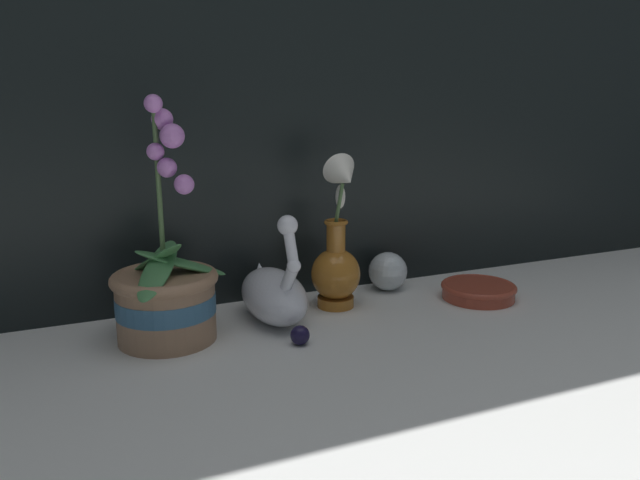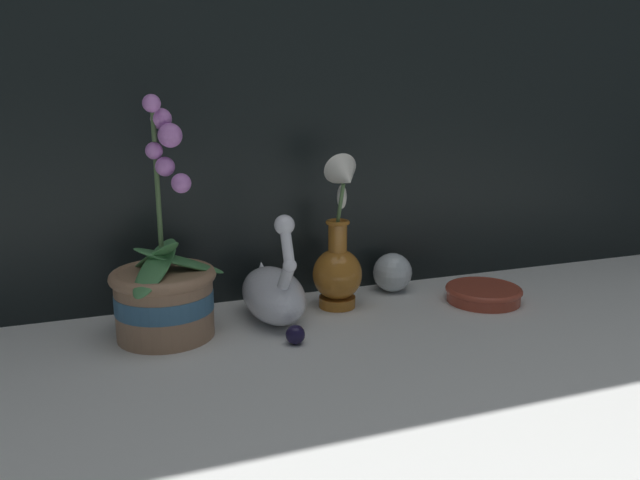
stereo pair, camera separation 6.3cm
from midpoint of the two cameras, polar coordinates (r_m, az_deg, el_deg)
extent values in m
plane|color=silver|center=(1.05, 3.19, -9.02)|extent=(2.80, 2.80, 0.00)
cylinder|color=#9E7556|center=(1.06, -15.55, -5.92)|extent=(0.16, 0.16, 0.11)
cylinder|color=#386689|center=(1.06, -15.57, -5.63)|extent=(0.16, 0.16, 0.03)
torus|color=#9E7556|center=(1.05, -15.71, -3.41)|extent=(0.17, 0.17, 0.02)
cylinder|color=#4C6B3D|center=(1.02, -16.22, 4.30)|extent=(0.01, 0.02, 0.27)
ellipsoid|color=#427F47|center=(1.05, -14.26, -2.08)|extent=(0.15, 0.06, 0.06)
ellipsoid|color=#427F47|center=(1.07, -16.56, -1.91)|extent=(0.10, 0.16, 0.09)
ellipsoid|color=#427F47|center=(1.02, -16.31, -2.62)|extent=(0.11, 0.16, 0.07)
sphere|color=#C67AD1|center=(1.00, -16.79, 11.86)|extent=(0.03, 0.03, 0.03)
sphere|color=#C67AD1|center=(1.02, -15.98, 10.56)|extent=(0.03, 0.03, 0.03)
sphere|color=#C67AD1|center=(1.00, -15.15, 9.17)|extent=(0.04, 0.04, 0.04)
sphere|color=#C67AD1|center=(1.01, -16.56, 7.75)|extent=(0.03, 0.03, 0.03)
sphere|color=#C67AD1|center=(1.00, -15.57, 6.38)|extent=(0.03, 0.03, 0.03)
sphere|color=#C67AD1|center=(0.99, -14.11, 4.95)|extent=(0.03, 0.03, 0.03)
ellipsoid|color=white|center=(1.12, -5.85, -5.12)|extent=(0.10, 0.20, 0.09)
cone|color=white|center=(1.18, -6.96, -3.41)|extent=(0.05, 0.07, 0.07)
cylinder|color=white|center=(1.03, -4.61, -3.57)|extent=(0.02, 0.06, 0.07)
sphere|color=white|center=(1.00, -4.20, -2.39)|extent=(0.02, 0.02, 0.02)
cylinder|color=white|center=(1.01, -4.48, -0.52)|extent=(0.02, 0.04, 0.07)
sphere|color=white|center=(1.01, -4.76, 1.33)|extent=(0.03, 0.03, 0.03)
cylinder|color=#B26B23|center=(1.20, -0.07, -5.64)|extent=(0.07, 0.07, 0.02)
ellipsoid|color=#B26B23|center=(1.18, -0.07, -3.14)|extent=(0.09, 0.09, 0.10)
cylinder|color=#B26B23|center=(1.16, -0.07, 0.28)|extent=(0.04, 0.04, 0.06)
torus|color=#B26B23|center=(1.15, -0.07, 1.64)|extent=(0.05, 0.05, 0.01)
cylinder|color=#567A47|center=(1.13, 0.19, 3.36)|extent=(0.01, 0.03, 0.08)
cone|color=white|center=(1.11, 0.63, 5.91)|extent=(0.06, 0.07, 0.08)
ellipsoid|color=white|center=(1.14, 0.30, 3.98)|extent=(0.02, 0.02, 0.04)
sphere|color=silver|center=(1.29, 4.84, -2.88)|extent=(0.08, 0.08, 0.08)
cylinder|color=#A8422D|center=(1.27, 12.92, -4.61)|extent=(0.14, 0.14, 0.03)
torus|color=#A8422D|center=(1.27, 12.94, -4.20)|extent=(0.15, 0.15, 0.01)
sphere|color=#191433|center=(1.02, -3.62, -8.70)|extent=(0.03, 0.03, 0.03)
camera|label=1|loc=(0.03, -91.62, -0.39)|focal=35.00mm
camera|label=2|loc=(0.03, 88.38, 0.39)|focal=35.00mm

